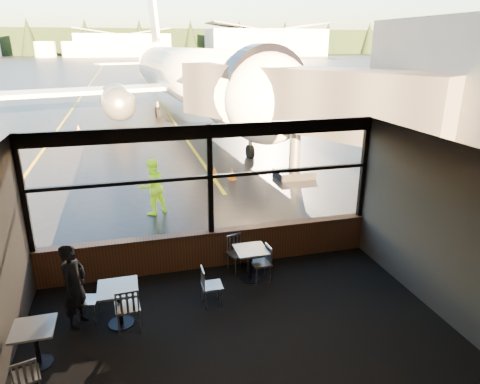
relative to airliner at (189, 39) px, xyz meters
name	(u,v)px	position (x,y,z in m)	size (l,w,h in m)	color
ground_plane	(127,63)	(-2.96, 98.11, -5.51)	(520.00, 520.00, 0.00)	black
carpet_floor	(245,343)	(-2.96, -24.89, -5.50)	(8.00, 6.00, 0.01)	black
ceiling	(245,158)	(-2.96, -24.89, -2.01)	(8.00, 6.00, 0.04)	#38332D
wall_right	(445,232)	(1.04, -24.89, -3.76)	(0.04, 6.00, 3.50)	#48413A
window_sill	(212,249)	(-2.96, -21.89, -5.06)	(8.00, 0.28, 0.90)	#5A301B
window_header	(209,131)	(-2.96, -21.89, -2.16)	(8.00, 0.18, 0.30)	black
mullion_left	(23,196)	(-6.91, -21.89, -3.31)	(0.12, 0.12, 2.60)	black
mullion_centre	(210,181)	(-2.96, -21.89, -3.31)	(0.12, 0.12, 2.60)	black
mullion_right	(363,168)	(0.99, -21.89, -3.31)	(0.12, 0.12, 2.60)	black
window_transom	(210,177)	(-2.96, -21.89, -3.21)	(8.00, 0.10, 0.08)	black
airliner	(189,39)	(0.00, 0.00, 0.00)	(30.08, 36.10, 11.03)	white
jet_bridge	(277,125)	(0.64, -16.39, -3.14)	(8.92, 10.90, 4.75)	#28292B
cafe_table_near	(251,264)	(-2.23, -22.76, -5.12)	(0.71, 0.71, 0.78)	#A6A198
cafe_table_mid	(120,306)	(-5.14, -23.72, -5.10)	(0.75, 0.75, 0.82)	gray
cafe_table_left	(36,346)	(-6.50, -24.51, -5.14)	(0.68, 0.68, 0.75)	#A09B93
chair_near_e	(261,264)	(-2.02, -22.87, -5.08)	(0.47, 0.47, 0.87)	#B9B3A7
chair_near_w	(212,286)	(-3.29, -23.52, -5.08)	(0.47, 0.47, 0.87)	#BCB7AA
chair_near_n	(238,254)	(-2.41, -22.29, -5.07)	(0.49, 0.49, 0.89)	beige
chair_mid_s	(128,307)	(-4.99, -23.92, -5.04)	(0.52, 0.52, 0.96)	#ABA69A
chair_mid_w	(88,300)	(-5.75, -23.37, -5.10)	(0.45, 0.45, 0.83)	#ACA79B
chair_left_s	(26,377)	(-6.52, -25.26, -5.11)	(0.45, 0.45, 0.82)	beige
passenger	(74,286)	(-5.93, -23.51, -4.67)	(0.62, 0.41, 1.70)	black
ground_crew	(152,187)	(-4.09, -18.01, -4.61)	(0.88, 0.68, 1.81)	#BFF219
cone_nose	(232,174)	(-0.77, -15.13, -5.28)	(0.34, 0.34, 0.48)	#E86307
cone_wing	(78,129)	(-7.58, -3.32, -5.29)	(0.33, 0.33, 0.45)	#DD6406
hangar_mid	(123,44)	(-2.96, 163.11, -0.51)	(38.00, 15.00, 10.00)	silver
hangar_right	(266,42)	(57.04, 156.11, 0.49)	(50.00, 20.00, 12.00)	silver
fuel_tank_a	(45,49)	(-32.96, 160.11, -2.51)	(8.00, 8.00, 6.00)	silver
fuel_tank_b	(72,49)	(-22.96, 160.11, -2.51)	(8.00, 8.00, 6.00)	silver
fuel_tank_c	(98,49)	(-12.96, 160.11, -2.51)	(8.00, 8.00, 6.00)	silver
treeline	(123,42)	(-2.96, 188.11, 0.49)	(360.00, 3.00, 12.00)	black
cone_extra	(215,172)	(-1.38, -14.67, -5.29)	(0.32, 0.32, 0.45)	#FA5D07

